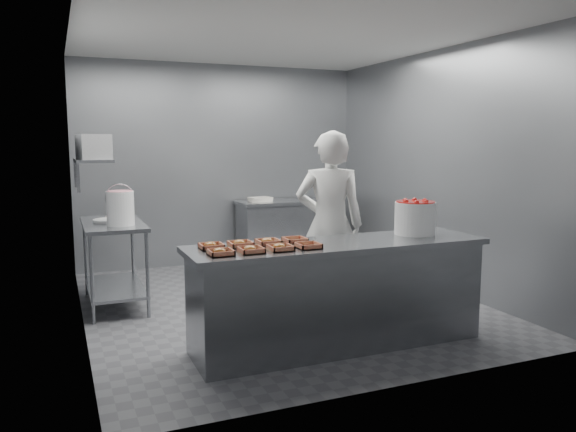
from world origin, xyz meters
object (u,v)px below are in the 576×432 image
(tray_2, at_px, (280,247))
(tray_7, at_px, (295,240))
(prep_table, at_px, (114,251))
(tray_6, at_px, (268,242))
(appliance, at_px, (94,147))
(tray_0, at_px, (220,252))
(worker, at_px, (330,224))
(tray_4, at_px, (211,246))
(service_counter, at_px, (338,294))
(back_counter, at_px, (289,231))
(tray_3, at_px, (308,245))
(tray_1, at_px, (251,250))
(glaze_bucket, at_px, (120,207))
(strawberry_tub, at_px, (415,217))
(tray_5, at_px, (240,244))

(tray_2, xyz_separation_m, tray_7, (0.24, 0.27, -0.00))
(prep_table, height_order, tray_6, tray_6)
(appliance, bearing_deg, tray_0, -76.80)
(worker, bearing_deg, tray_6, 60.67)
(tray_4, xyz_separation_m, appliance, (-0.75, 1.56, 0.76))
(service_counter, height_order, tray_7, tray_7)
(back_counter, height_order, tray_3, tray_3)
(prep_table, relative_size, tray_6, 6.40)
(tray_1, distance_m, tray_4, 0.36)
(prep_table, height_order, appliance, appliance)
(tray_2, distance_m, tray_7, 0.36)
(tray_4, xyz_separation_m, glaze_bucket, (-0.52, 1.55, 0.16))
(tray_7, bearing_deg, appliance, 133.28)
(worker, relative_size, strawberry_tub, 5.01)
(tray_2, bearing_deg, tray_6, 90.00)
(tray_0, height_order, tray_4, same)
(prep_table, height_order, tray_4, tray_4)
(service_counter, height_order, appliance, appliance)
(tray_0, xyz_separation_m, strawberry_tub, (1.89, 0.23, 0.14))
(tray_4, distance_m, tray_7, 0.72)
(service_counter, relative_size, strawberry_tub, 7.07)
(worker, bearing_deg, strawberry_tub, 150.52)
(tray_6, bearing_deg, prep_table, 120.28)
(tray_2, height_order, tray_7, tray_2)
(tray_1, relative_size, tray_7, 1.00)
(back_counter, height_order, tray_2, tray_2)
(glaze_bucket, relative_size, appliance, 1.29)
(service_counter, xyz_separation_m, glaze_bucket, (-1.59, 1.69, 0.63))
(prep_table, distance_m, tray_7, 2.26)
(tray_2, bearing_deg, prep_table, 116.95)
(prep_table, height_order, tray_1, tray_1)
(prep_table, distance_m, appliance, 1.14)
(tray_1, bearing_deg, tray_2, 0.00)
(prep_table, relative_size, tray_7, 6.40)
(appliance, bearing_deg, tray_5, -66.71)
(service_counter, bearing_deg, tray_4, 172.83)
(service_counter, distance_m, back_counter, 3.37)
(prep_table, distance_m, tray_2, 2.36)
(tray_6, distance_m, strawberry_tub, 1.42)
(tray_0, relative_size, appliance, 0.57)
(tray_3, bearing_deg, back_counter, 69.77)
(worker, height_order, glaze_bucket, worker)
(tray_2, height_order, tray_6, same)
(tray_3, height_order, tray_7, same)
(tray_0, bearing_deg, back_counter, 59.80)
(back_counter, relative_size, tray_6, 8.01)
(tray_0, bearing_deg, tray_2, 0.00)
(tray_0, distance_m, glaze_bucket, 1.90)
(prep_table, xyz_separation_m, strawberry_tub, (2.47, -1.86, 0.47))
(tray_1, xyz_separation_m, tray_7, (0.48, 0.27, -0.00))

